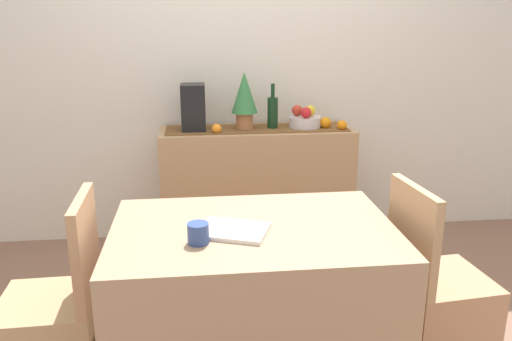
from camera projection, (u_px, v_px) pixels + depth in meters
name	position (u px, v px, depth m)	size (l,w,h in m)	color
ground_plane	(261.00, 314.00, 2.92)	(6.40, 6.40, 0.02)	#85604D
room_wall_rear	(241.00, 53.00, 3.65)	(6.40, 0.06, 2.70)	silver
sideboard_console	(257.00, 188.00, 3.68)	(1.32, 0.42, 0.86)	tan
table_runner	(257.00, 128.00, 3.55)	(1.24, 0.32, 0.01)	brown
fruit_bowl	(305.00, 122.00, 3.58)	(0.22, 0.22, 0.07)	silver
apple_upper	(310.00, 111.00, 3.57)	(0.07, 0.07, 0.07)	gold
apple_right	(306.00, 113.00, 3.50)	(0.07, 0.07, 0.07)	red
apple_front	(297.00, 110.00, 3.58)	(0.07, 0.07, 0.07)	red
wine_bottle	(273.00, 112.00, 3.53)	(0.07, 0.07, 0.31)	black
coffee_maker	(193.00, 108.00, 3.46)	(0.16, 0.18, 0.31)	black
potted_plant	(245.00, 97.00, 3.48)	(0.18, 0.18, 0.39)	#AE6E45
orange_loose_end	(342.00, 125.00, 3.51)	(0.07, 0.07, 0.07)	orange
orange_loose_mid	(217.00, 128.00, 3.41)	(0.06, 0.06, 0.06)	orange
orange_loose_far	(325.00, 123.00, 3.56)	(0.08, 0.08, 0.08)	orange
dining_table	(253.00, 304.00, 2.31)	(1.21, 0.81, 0.74)	tan
open_book	(233.00, 230.00, 2.15)	(0.28, 0.21, 0.02)	white
coffee_cup	(198.00, 233.00, 2.04)	(0.09, 0.09, 0.08)	#30498B
chair_near_window	(55.00, 337.00, 2.25)	(0.41, 0.41, 0.90)	tan
chair_by_corner	(437.00, 312.00, 2.43)	(0.44, 0.44, 0.90)	tan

